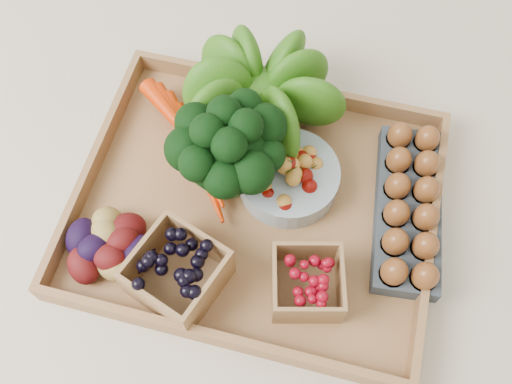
% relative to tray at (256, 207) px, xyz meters
% --- Properties ---
extents(ground, '(4.00, 4.00, 0.00)m').
position_rel_tray_xyz_m(ground, '(0.00, 0.00, -0.01)').
color(ground, beige).
rests_on(ground, ground).
extents(tray, '(0.55, 0.45, 0.01)m').
position_rel_tray_xyz_m(tray, '(0.00, 0.00, 0.00)').
color(tray, '#996B40').
rests_on(tray, ground).
extents(carrots, '(0.21, 0.15, 0.05)m').
position_rel_tray_xyz_m(carrots, '(-0.12, 0.07, 0.03)').
color(carrots, red).
rests_on(carrots, tray).
extents(lettuce, '(0.17, 0.17, 0.17)m').
position_rel_tray_xyz_m(lettuce, '(-0.04, 0.16, 0.09)').
color(lettuce, '#21490B').
rests_on(lettuce, tray).
extents(broccoli, '(0.17, 0.17, 0.14)m').
position_rel_tray_xyz_m(broccoli, '(-0.05, 0.03, 0.08)').
color(broccoli, black).
rests_on(broccoli, tray).
extents(cherry_bowl, '(0.16, 0.16, 0.04)m').
position_rel_tray_xyz_m(cherry_bowl, '(0.04, 0.05, 0.03)').
color(cherry_bowl, '#8C9EA5').
rests_on(cherry_bowl, tray).
extents(egg_carton, '(0.12, 0.28, 0.03)m').
position_rel_tray_xyz_m(egg_carton, '(0.23, 0.04, 0.02)').
color(egg_carton, '#333A41').
rests_on(egg_carton, tray).
extents(potatoes, '(0.13, 0.13, 0.08)m').
position_rel_tray_xyz_m(potatoes, '(-0.19, -0.13, 0.05)').
color(potatoes, '#3F0A0A').
rests_on(potatoes, tray).
extents(punnet_blackberry, '(0.15, 0.15, 0.08)m').
position_rel_tray_xyz_m(punnet_blackberry, '(-0.08, -0.15, 0.05)').
color(punnet_blackberry, black).
rests_on(punnet_blackberry, tray).
extents(punnet_raspberry, '(0.12, 0.12, 0.07)m').
position_rel_tray_xyz_m(punnet_raspberry, '(0.10, -0.12, 0.04)').
color(punnet_raspberry, maroon).
rests_on(punnet_raspberry, tray).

